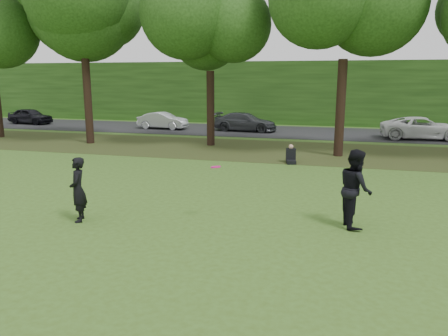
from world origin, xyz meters
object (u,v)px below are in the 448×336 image
seated_person (291,156)px  player_right (355,188)px  frisbee (216,167)px  player_left (78,190)px

seated_person → player_right: bearing=-84.5°
frisbee → seated_person: bearing=83.4°
frisbee → seated_person: 8.76m
player_left → player_right: 7.27m
player_right → seated_person: (-2.57, 8.10, -0.70)m
player_right → seated_person: 8.53m
player_left → player_right: (7.12, 1.49, 0.14)m
player_left → frisbee: player_left is taller
player_right → frisbee: 3.64m
player_left → seated_person: player_left is taller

